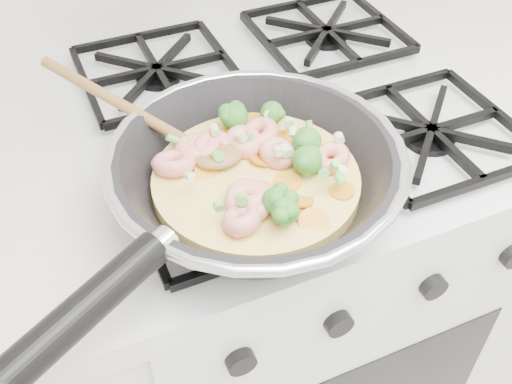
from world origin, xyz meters
name	(u,v)px	position (x,y,z in m)	size (l,w,h in m)	color
stove	(278,289)	(0.00, 1.70, 0.46)	(0.60, 0.60, 0.92)	silver
skillet	(253,173)	(-0.13, 1.52, 0.96)	(0.48, 0.44, 0.10)	black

